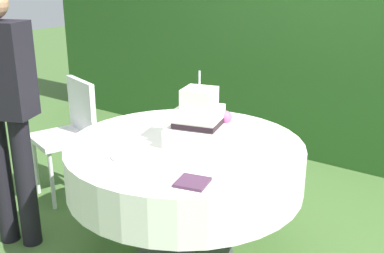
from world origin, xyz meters
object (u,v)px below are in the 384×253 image
object	(u,v)px
serving_plate_near	(269,146)
garden_chair	(71,127)
cake_table	(185,165)
standing_person	(3,103)
wedding_cake	(200,123)
napkin_stack	(192,182)
serving_plate_left	(202,115)
serving_plate_far	(124,157)

from	to	relation	value
serving_plate_near	garden_chair	size ratio (longest dim) A/B	0.16
cake_table	standing_person	size ratio (longest dim) A/B	0.84
wedding_cake	serving_plate_near	bearing A→B (deg)	27.14
napkin_stack	serving_plate_left	bearing A→B (deg)	122.33
garden_chair	napkin_stack	bearing A→B (deg)	-20.61
serving_plate_near	serving_plate_left	world-z (taller)	same
serving_plate_left	standing_person	size ratio (longest dim) A/B	0.07
serving_plate_left	cake_table	bearing A→B (deg)	-65.84
wedding_cake	serving_plate_left	distance (m)	0.52
serving_plate_near	serving_plate_far	distance (m)	0.80
serving_plate_near	standing_person	bearing A→B (deg)	-152.41
garden_chair	wedding_cake	bearing A→B (deg)	-6.12
serving_plate_far	garden_chair	distance (m)	1.22
serving_plate_near	standing_person	world-z (taller)	standing_person
cake_table	garden_chair	world-z (taller)	garden_chair
cake_table	napkin_stack	distance (m)	0.54
serving_plate_far	napkin_stack	world-z (taller)	napkin_stack
serving_plate_left	serving_plate_far	bearing A→B (deg)	-84.55
serving_plate_left	napkin_stack	distance (m)	1.03
serving_plate_far	serving_plate_near	bearing A→B (deg)	46.89
cake_table	serving_plate_far	bearing A→B (deg)	-110.39
cake_table	serving_plate_left	world-z (taller)	serving_plate_left
napkin_stack	garden_chair	xyz separation A→B (m)	(-1.55, 0.58, -0.21)
serving_plate_near	serving_plate_left	bearing A→B (deg)	158.56
cake_table	serving_plate_near	distance (m)	0.49
serving_plate_far	standing_person	bearing A→B (deg)	-170.78
cake_table	serving_plate_far	size ratio (longest dim) A/B	10.25
serving_plate_far	napkin_stack	distance (m)	0.47
serving_plate_far	serving_plate_left	size ratio (longest dim) A/B	1.20
serving_plate_far	serving_plate_left	xyz separation A→B (m)	(-0.08, 0.83, 0.00)
serving_plate_near	garden_chair	distance (m)	1.64
standing_person	wedding_cake	bearing A→B (deg)	27.74
serving_plate_far	serving_plate_left	world-z (taller)	same
wedding_cake	standing_person	world-z (taller)	standing_person
serving_plate_left	garden_chair	bearing A→B (deg)	-164.05
cake_table	serving_plate_near	bearing A→B (deg)	28.72
serving_plate_near	garden_chair	bearing A→B (deg)	-178.57
serving_plate_near	serving_plate_far	size ratio (longest dim) A/B	1.05
napkin_stack	garden_chair	size ratio (longest dim) A/B	0.16
cake_table	garden_chair	xyz separation A→B (m)	(-1.21, 0.19, -0.07)
wedding_cake	serving_plate_far	world-z (taller)	wedding_cake
serving_plate_far	napkin_stack	size ratio (longest dim) A/B	0.93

